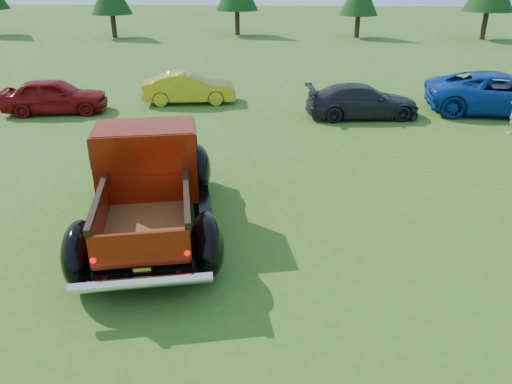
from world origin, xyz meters
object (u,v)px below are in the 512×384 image
at_px(pickup_truck, 149,177).
at_px(show_car_blue, 501,93).
at_px(show_car_red, 55,96).
at_px(show_car_yellow, 189,88).
at_px(show_car_grey, 362,101).

relative_size(pickup_truck, show_car_blue, 1.13).
height_order(show_car_red, show_car_yellow, show_car_red).
relative_size(pickup_truck, show_car_yellow, 1.66).
height_order(show_car_grey, show_car_blue, show_car_blue).
xyz_separation_m(pickup_truck, show_car_yellow, (-0.93, 9.91, -0.41)).
height_order(show_car_red, show_car_grey, show_car_red).
bearing_deg(show_car_red, show_car_grey, -99.03).
bearing_deg(show_car_red, show_car_blue, -96.25).
bearing_deg(pickup_truck, show_car_yellow, 83.74).
height_order(show_car_red, show_car_blue, show_car_blue).
relative_size(show_car_grey, show_car_blue, 0.76).
bearing_deg(show_car_red, show_car_yellow, -79.20).
distance_m(show_car_red, show_car_grey, 11.24).
distance_m(show_car_yellow, show_car_grey, 6.76).
height_order(pickup_truck, show_car_grey, pickup_truck).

